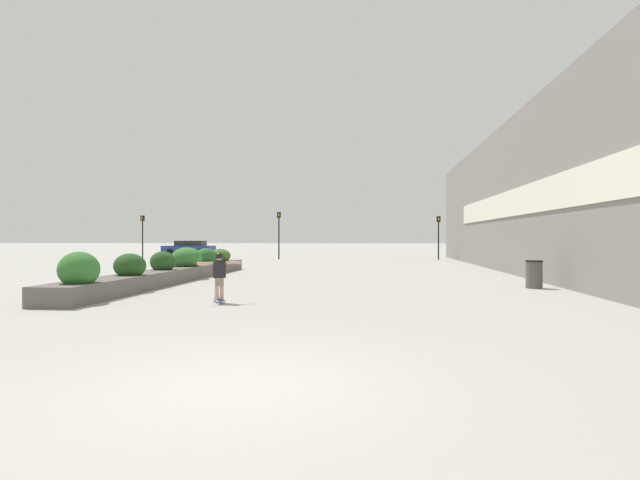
{
  "coord_description": "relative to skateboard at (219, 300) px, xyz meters",
  "views": [
    {
      "loc": [
        1.5,
        -5.54,
        1.67
      ],
      "look_at": [
        -0.9,
        16.8,
        1.58
      ],
      "focal_mm": 28.0,
      "sensor_mm": 36.0,
      "label": 1
    }
  ],
  "objects": [
    {
      "name": "building_wall_right",
      "position": [
        10.49,
        10.05,
        3.53
      ],
      "size": [
        0.67,
        43.16,
        7.22
      ],
      "color": "gray",
      "rests_on": "ground_plane"
    },
    {
      "name": "car_leftmost",
      "position": [
        -13.17,
        32.48,
        0.69
      ],
      "size": [
        4.66,
        1.94,
        1.41
      ],
      "rotation": [
        0.0,
        0.0,
        1.57
      ],
      "color": "navy",
      "rests_on": "ground_plane"
    },
    {
      "name": "planter_box",
      "position": [
        -3.67,
        5.97,
        0.38
      ],
      "size": [
        1.28,
        15.12,
        1.32
      ],
      "color": "#605B54",
      "rests_on": "ground_plane"
    },
    {
      "name": "traffic_light_far_left",
      "position": [
        -15.02,
        26.85,
        2.33
      ],
      "size": [
        0.28,
        0.3,
        3.52
      ],
      "color": "black",
      "rests_on": "ground_plane"
    },
    {
      "name": "ground_plane",
      "position": [
        2.44,
        -6.89,
        -0.07
      ],
      "size": [
        300.0,
        300.0,
        0.0
      ],
      "primitive_type": "plane",
      "color": "#A3A099"
    },
    {
      "name": "trash_bin",
      "position": [
        9.23,
        4.76,
        0.39
      ],
      "size": [
        0.55,
        0.55,
        0.93
      ],
      "color": "#514C47",
      "rests_on": "ground_plane"
    },
    {
      "name": "skateboard",
      "position": [
        0.0,
        0.0,
        0.0
      ],
      "size": [
        0.5,
        0.72,
        0.1
      ],
      "rotation": [
        0.0,
        0.0,
        0.51
      ],
      "color": "navy",
      "rests_on": "ground_plane"
    },
    {
      "name": "car_center_left",
      "position": [
        18.43,
        33.71,
        0.7
      ],
      "size": [
        4.1,
        2.02,
        1.47
      ],
      "rotation": [
        0.0,
        0.0,
        -1.57
      ],
      "color": "black",
      "rests_on": "ground_plane"
    },
    {
      "name": "traffic_light_right",
      "position": [
        8.87,
        26.33,
        2.21
      ],
      "size": [
        0.28,
        0.3,
        3.34
      ],
      "color": "black",
      "rests_on": "ground_plane"
    },
    {
      "name": "skateboarder",
      "position": [
        0.0,
        -0.0,
        0.75
      ],
      "size": [
        1.01,
        0.61,
        1.2
      ],
      "rotation": [
        0.0,
        0.0,
        0.51
      ],
      "color": "tan",
      "rests_on": "skateboard"
    },
    {
      "name": "traffic_light_left",
      "position": [
        -3.46,
        26.11,
        2.43
      ],
      "size": [
        0.28,
        0.3,
        3.7
      ],
      "color": "black",
      "rests_on": "ground_plane"
    }
  ]
}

